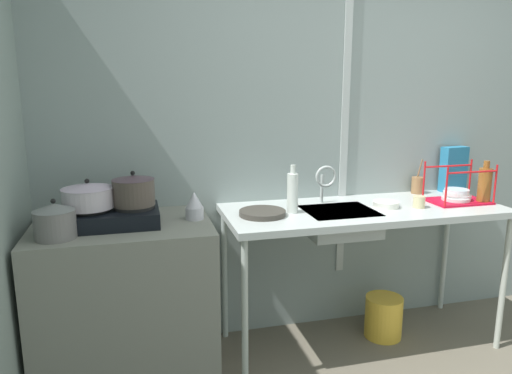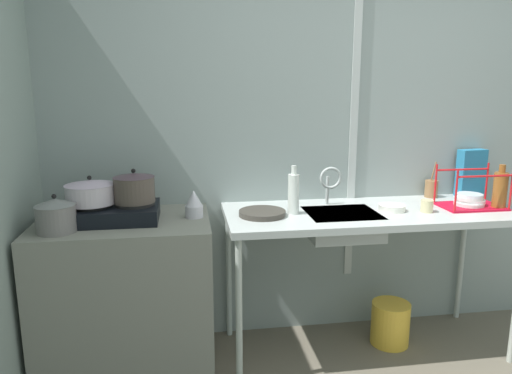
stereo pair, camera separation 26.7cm
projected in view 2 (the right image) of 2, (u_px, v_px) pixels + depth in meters
The scene contains 20 objects.
wall_back at pixel (361, 147), 3.11m from camera, with size 4.80×0.10×2.47m, color #8B9A97.
wall_metal_strip at pixel (354, 129), 3.02m from camera, with size 0.05×0.01×1.97m, color #B9C1BF.
counter_concrete at pixel (128, 296), 2.69m from camera, with size 0.94×0.65×0.90m, color gray.
counter_sink at pixel (369, 220), 2.82m from camera, with size 1.72×0.65×0.90m.
stove at pixel (114, 212), 2.58m from camera, with size 0.48×0.34×0.10m.
pot_on_left_burner at pixel (90, 192), 2.54m from camera, with size 0.27×0.27×0.15m.
pot_on_right_burner at pixel (134, 187), 2.57m from camera, with size 0.22×0.22×0.19m.
pot_beside_stove at pixel (56, 215), 2.37m from camera, with size 0.20×0.20×0.20m.
percolator at pixel (194, 204), 2.64m from camera, with size 0.10×0.10×0.16m.
sink_basin at pixel (342, 224), 2.77m from camera, with size 0.42×0.36×0.14m, color #B9C1BF.
faucet at pixel (330, 180), 2.87m from camera, with size 0.14×0.08×0.25m.
frying_pan at pixel (262, 213), 2.69m from camera, with size 0.27×0.27×0.03m, color #3A362F.
dish_rack at pixel (470, 200), 2.87m from camera, with size 0.37×0.25×0.25m.
cup_by_rack at pixel (427, 206), 2.76m from camera, with size 0.07×0.07×0.07m, color beige.
small_bowl_on_drainboard at pixel (392, 208), 2.79m from camera, with size 0.16×0.16×0.04m, color white.
bottle_by_sink at pixel (294, 193), 2.70m from camera, with size 0.06×0.06×0.28m.
bottle_by_rack at pixel (500, 190), 2.82m from camera, with size 0.08×0.08×0.27m.
cereal_box at pixel (471, 173), 3.15m from camera, with size 0.18×0.08×0.31m, color teal.
utensil_jar at pixel (431, 189), 3.13m from camera, with size 0.08×0.08×0.24m.
bucket_on_floor at pixel (390, 323), 3.02m from camera, with size 0.24×0.24×0.27m, color yellow.
Camera 2 is at (-1.15, -1.27, 1.62)m, focal length 33.04 mm.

